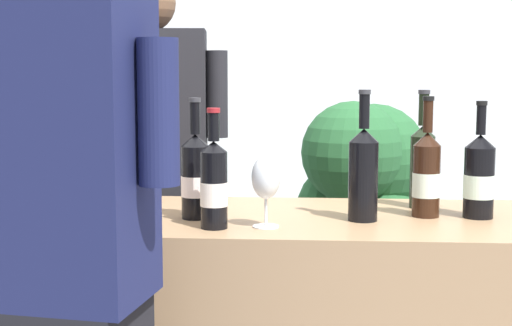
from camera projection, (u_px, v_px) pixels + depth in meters
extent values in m
cube|color=silver|center=(257.00, 58.00, 4.66)|extent=(8.00, 0.10, 2.80)
cylinder|color=black|center=(214.00, 190.00, 1.95)|extent=(0.07, 0.07, 0.20)
cone|color=black|center=(214.00, 146.00, 1.94)|extent=(0.07, 0.07, 0.03)
cylinder|color=black|center=(213.00, 127.00, 1.93)|extent=(0.03, 0.03, 0.07)
cylinder|color=maroon|center=(213.00, 110.00, 1.92)|extent=(0.03, 0.03, 0.01)
cylinder|color=white|center=(214.00, 194.00, 1.95)|extent=(0.07, 0.07, 0.06)
cylinder|color=black|center=(363.00, 181.00, 2.05)|extent=(0.08, 0.08, 0.22)
cone|color=black|center=(364.00, 135.00, 2.03)|extent=(0.08, 0.08, 0.04)
cylinder|color=black|center=(364.00, 111.00, 2.03)|extent=(0.03, 0.03, 0.09)
cylinder|color=#333338|center=(365.00, 92.00, 2.02)|extent=(0.03, 0.03, 0.01)
cylinder|color=black|center=(426.00, 181.00, 2.11)|extent=(0.08, 0.08, 0.20)
cone|color=black|center=(427.00, 139.00, 2.09)|extent=(0.08, 0.08, 0.04)
cylinder|color=black|center=(428.00, 116.00, 2.08)|extent=(0.03, 0.03, 0.09)
cylinder|color=black|center=(429.00, 98.00, 2.08)|extent=(0.03, 0.03, 0.01)
cylinder|color=silver|center=(426.00, 185.00, 2.11)|extent=(0.08, 0.08, 0.07)
cylinder|color=black|center=(479.00, 183.00, 2.09)|extent=(0.08, 0.08, 0.20)
cone|color=black|center=(480.00, 141.00, 2.08)|extent=(0.08, 0.08, 0.04)
cylinder|color=black|center=(481.00, 120.00, 2.07)|extent=(0.03, 0.03, 0.08)
cylinder|color=black|center=(482.00, 103.00, 2.06)|extent=(0.03, 0.03, 0.01)
cylinder|color=silver|center=(479.00, 186.00, 2.09)|extent=(0.09, 0.09, 0.07)
cylinder|color=black|center=(422.00, 172.00, 2.24)|extent=(0.07, 0.07, 0.22)
cone|color=black|center=(423.00, 131.00, 2.23)|extent=(0.07, 0.07, 0.03)
cylinder|color=black|center=(424.00, 110.00, 2.22)|extent=(0.03, 0.03, 0.09)
cylinder|color=#333338|center=(424.00, 92.00, 2.21)|extent=(0.04, 0.04, 0.01)
cylinder|color=black|center=(196.00, 182.00, 2.08)|extent=(0.08, 0.08, 0.20)
cone|color=black|center=(195.00, 140.00, 2.07)|extent=(0.08, 0.08, 0.03)
cylinder|color=black|center=(195.00, 118.00, 2.06)|extent=(0.03, 0.03, 0.09)
cylinder|color=#333338|center=(195.00, 100.00, 2.05)|extent=(0.03, 0.03, 0.01)
cylinder|color=white|center=(196.00, 186.00, 2.08)|extent=(0.08, 0.08, 0.06)
cylinder|color=silver|center=(266.00, 227.00, 1.97)|extent=(0.07, 0.07, 0.00)
cylinder|color=silver|center=(266.00, 211.00, 1.97)|extent=(0.01, 0.01, 0.08)
ellipsoid|color=silver|center=(266.00, 177.00, 1.96)|extent=(0.08, 0.08, 0.11)
ellipsoid|color=maroon|center=(266.00, 185.00, 1.96)|extent=(0.06, 0.06, 0.04)
cylinder|color=silver|center=(32.00, 178.00, 2.21)|extent=(0.18, 0.18, 0.19)
torus|color=silver|center=(31.00, 144.00, 2.19)|extent=(0.19, 0.19, 0.01)
cube|color=black|center=(152.00, 308.00, 2.85)|extent=(0.41, 0.28, 0.86)
cube|color=black|center=(148.00, 114.00, 2.76)|extent=(0.45, 0.28, 0.61)
sphere|color=brown|center=(146.00, 3.00, 2.71)|extent=(0.22, 0.22, 0.22)
cylinder|color=black|center=(217.00, 94.00, 2.76)|extent=(0.08, 0.08, 0.32)
cylinder|color=black|center=(78.00, 94.00, 2.74)|extent=(0.08, 0.08, 0.32)
cube|color=#191E47|center=(42.00, 148.00, 1.50)|extent=(0.45, 0.30, 0.61)
cylinder|color=#191E47|center=(158.00, 112.00, 1.43)|extent=(0.08, 0.08, 0.28)
sphere|color=#23562D|center=(353.00, 153.00, 3.00)|extent=(0.41, 0.41, 0.41)
sphere|color=#23562D|center=(379.00, 228.00, 3.05)|extent=(0.36, 0.36, 0.36)
sphere|color=#23562D|center=(349.00, 171.00, 3.22)|extent=(0.36, 0.36, 0.36)
sphere|color=#23562D|center=(373.00, 159.00, 3.11)|extent=(0.46, 0.46, 0.46)
sphere|color=#23562D|center=(351.00, 212.00, 3.21)|extent=(0.47, 0.47, 0.47)
cylinder|color=#4C3823|center=(353.00, 262.00, 3.15)|extent=(0.05, 0.05, 0.60)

